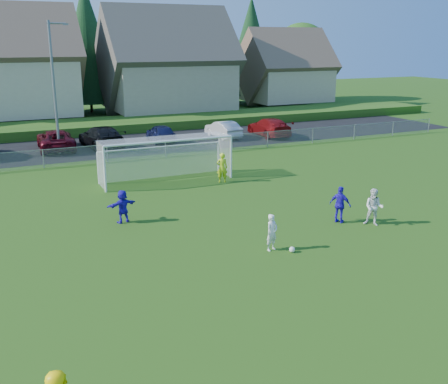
{
  "coord_description": "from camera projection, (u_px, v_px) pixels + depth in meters",
  "views": [
    {
      "loc": [
        -9.04,
        -11.73,
        7.68
      ],
      "look_at": [
        0.0,
        8.0,
        1.4
      ],
      "focal_mm": 42.0,
      "sensor_mm": 36.0,
      "label": 1
    }
  ],
  "objects": [
    {
      "name": "player_blue_a",
      "position": [
        340.0,
        205.0,
        22.79
      ],
      "size": [
        0.85,
        1.02,
        1.63
      ],
      "primitive_type": "imported",
      "rotation": [
        0.0,
        0.0,
        2.14
      ],
      "color": "#2613BB",
      "rests_on": "ground"
    },
    {
      "name": "goalkeeper",
      "position": [
        222.0,
        168.0,
        29.32
      ],
      "size": [
        0.7,
        0.56,
        1.69
      ],
      "primitive_type": "imported",
      "rotation": [
        0.0,
        0.0,
        2.85
      ],
      "color": "#C9E41A",
      "rests_on": "ground"
    },
    {
      "name": "tree_row",
      "position": [
        77.0,
        48.0,
        57.06
      ],
      "size": [
        65.98,
        12.36,
        13.8
      ],
      "color": "#382616",
      "rests_on": "ground"
    },
    {
      "name": "grass_embankment",
      "position": [
        98.0,
        126.0,
        46.45
      ],
      "size": [
        70.0,
        6.0,
        0.8
      ],
      "primitive_type": "cube",
      "color": "#1E420F",
      "rests_on": "ground"
    },
    {
      "name": "chainlink_fence",
      "position": [
        137.0,
        150.0,
        35.04
      ],
      "size": [
        52.06,
        0.06,
        1.2
      ],
      "color": "gray",
      "rests_on": "ground"
    },
    {
      "name": "streetlight",
      "position": [
        55.0,
        84.0,
        35.58
      ],
      "size": [
        1.38,
        0.18,
        9.0
      ],
      "color": "slate",
      "rests_on": "ground"
    },
    {
      "name": "car_g",
      "position": [
        269.0,
        127.0,
        43.73
      ],
      "size": [
        2.32,
        5.25,
        1.5
      ],
      "primitive_type": "imported",
      "rotation": [
        0.0,
        0.0,
        3.1
      ],
      "color": "maroon",
      "rests_on": "ground"
    },
    {
      "name": "car_d",
      "position": [
        101.0,
        137.0,
        38.95
      ],
      "size": [
        2.81,
        5.74,
        1.61
      ],
      "primitive_type": "imported",
      "rotation": [
        0.0,
        0.0,
        3.25
      ],
      "color": "black",
      "rests_on": "ground"
    },
    {
      "name": "car_f",
      "position": [
        223.0,
        129.0,
        43.02
      ],
      "size": [
        1.7,
        4.24,
        1.37
      ],
      "primitive_type": "imported",
      "rotation": [
        0.0,
        0.0,
        3.2
      ],
      "color": "silver",
      "rests_on": "ground"
    },
    {
      "name": "car_c",
      "position": [
        56.0,
        140.0,
        38.17
      ],
      "size": [
        2.67,
        5.38,
        1.47
      ],
      "primitive_type": "imported",
      "rotation": [
        0.0,
        0.0,
        3.1
      ],
      "color": "#510915",
      "rests_on": "ground"
    },
    {
      "name": "player_white_a",
      "position": [
        272.0,
        232.0,
        19.79
      ],
      "size": [
        0.6,
        0.49,
        1.42
      ],
      "primitive_type": "imported",
      "rotation": [
        0.0,
        0.0,
        0.33
      ],
      "color": "silver",
      "rests_on": "ground"
    },
    {
      "name": "player_blue_b",
      "position": [
        123.0,
        206.0,
        22.84
      ],
      "size": [
        1.42,
        0.74,
        1.47
      ],
      "primitive_type": "imported",
      "rotation": [
        0.0,
        0.0,
        3.38
      ],
      "color": "#2613BB",
      "rests_on": "ground"
    },
    {
      "name": "ground",
      "position": [
        333.0,
        302.0,
        16.0
      ],
      "size": [
        160.0,
        160.0,
        0.0
      ],
      "primitive_type": "plane",
      "color": "#193D0C",
      "rests_on": "ground"
    },
    {
      "name": "player_white_b",
      "position": [
        374.0,
        207.0,
        22.46
      ],
      "size": [
        0.99,
        1.0,
        1.62
      ],
      "primitive_type": "imported",
      "rotation": [
        0.0,
        0.0,
        -0.83
      ],
      "color": "silver",
      "rests_on": "ground"
    },
    {
      "name": "soccer_goal",
      "position": [
        165.0,
        152.0,
        29.56
      ],
      "size": [
        7.42,
        1.9,
        2.5
      ],
      "color": "white",
      "rests_on": "ground"
    },
    {
      "name": "car_e",
      "position": [
        161.0,
        133.0,
        41.13
      ],
      "size": [
        1.79,
        4.15,
        1.4
      ],
      "primitive_type": "imported",
      "rotation": [
        0.0,
        0.0,
        3.11
      ],
      "color": "#11163D",
      "rests_on": "ground"
    },
    {
      "name": "asphalt_lot",
      "position": [
        118.0,
        145.0,
        40.01
      ],
      "size": [
        60.0,
        60.0,
        0.0
      ],
      "primitive_type": "plane",
      "color": "black",
      "rests_on": "ground"
    },
    {
      "name": "soccer_ball",
      "position": [
        292.0,
        250.0,
        19.73
      ],
      "size": [
        0.22,
        0.22,
        0.22
      ],
      "primitive_type": "sphere",
      "color": "white",
      "rests_on": "ground"
    },
    {
      "name": "houses_row",
      "position": [
        97.0,
        44.0,
        51.84
      ],
      "size": [
        53.9,
        11.45,
        13.27
      ],
      "color": "tan",
      "rests_on": "ground"
    }
  ]
}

